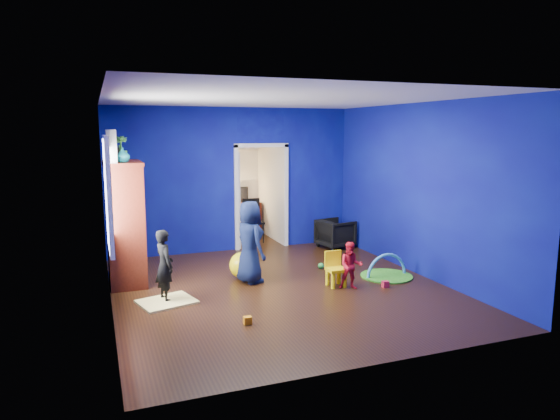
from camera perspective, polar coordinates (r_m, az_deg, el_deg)
name	(u,v)px	position (r m, az deg, el deg)	size (l,w,h in m)	color
floor	(281,289)	(7.87, 0.09, -8.97)	(5.00, 5.50, 0.01)	black
ceiling	(281,99)	(7.50, 0.09, 12.61)	(5.00, 5.50, 0.01)	white
wall_back	(233,180)	(10.15, -5.39, 3.45)	(5.00, 0.02, 2.90)	#0B0A72
wall_front	(377,230)	(5.10, 11.04, -2.25)	(5.00, 0.02, 2.90)	#0B0A72
wall_left	(106,205)	(7.08, -19.22, 0.54)	(0.02, 5.50, 2.90)	#0B0A72
wall_right	(419,190)	(8.74, 15.63, 2.25)	(0.02, 5.50, 2.90)	#0B0A72
alcove	(249,184)	(11.18, -3.58, 2.95)	(1.00, 1.75, 2.50)	silver
armchair	(335,233)	(10.55, 6.35, -2.68)	(0.64, 0.66, 0.60)	black
child_black	(165,265)	(7.38, -13.06, -6.20)	(0.38, 0.25, 1.05)	black
child_navy	(250,242)	(8.04, -3.48, -3.68)	(0.65, 0.42, 1.33)	black
toddler_red	(351,266)	(7.84, 8.11, -6.31)	(0.36, 0.28, 0.74)	#B21314
vase	(123,155)	(7.95, -17.55, 6.01)	(0.21, 0.21, 0.22)	#0D5E6E
potted_plant	(120,148)	(8.47, -17.78, 6.74)	(0.22, 0.22, 0.39)	#35822F
tv_armoire	(125,223)	(8.37, -17.31, -1.38)	(0.58, 1.14, 1.96)	#3D190A
crt_tv	(127,220)	(8.36, -17.05, -1.09)	(0.46, 0.70, 0.54)	silver
yellow_blanket	(167,302)	(7.43, -12.82, -10.18)	(0.75, 0.60, 0.03)	#F2E07A
hopper_ball	(243,265)	(8.37, -4.29, -6.31)	(0.44, 0.44, 0.44)	yellow
kid_chair	(336,271)	(7.97, 6.44, -6.92)	(0.28, 0.28, 0.50)	yellow
play_mat	(386,276)	(8.67, 12.07, -7.38)	(0.86, 0.86, 0.02)	green
toy_arch	(386,275)	(8.67, 12.07, -7.33)	(0.78, 0.78, 0.05)	#3F8CD8
window_left	(107,194)	(7.41, -19.22, 1.69)	(0.03, 0.95, 1.55)	white
curtain	(115,209)	(8.00, -18.39, 0.07)	(0.14, 0.42, 2.40)	slate
doorway	(261,198)	(10.37, -2.16, 1.37)	(1.16, 0.10, 2.10)	white
study_desk	(241,218)	(11.90, -4.43, -0.94)	(0.88, 0.44, 0.75)	#3D140A
desk_monitor	(240,194)	(11.93, -4.63, 1.87)	(0.40, 0.05, 0.32)	black
desk_lamp	(229,195)	(11.80, -5.85, 1.68)	(0.14, 0.14, 0.14)	#FFD88C
folding_chair	(254,221)	(10.98, -3.04, -1.32)	(0.40, 0.40, 0.92)	black
book_shelf	(239,149)	(11.83, -4.68, 7.01)	(0.88, 0.24, 0.04)	white
toy_0	(385,284)	(8.09, 11.95, -8.29)	(0.10, 0.08, 0.10)	#F62941
toy_1	(351,258)	(9.57, 8.10, -5.44)	(0.11, 0.11, 0.11)	#2787DD
toy_2	(248,320)	(6.50, -3.72, -12.48)	(0.10, 0.08, 0.10)	orange
toy_3	(321,266)	(8.98, 4.69, -6.35)	(0.11, 0.11, 0.11)	green
toy_4	(334,270)	(8.77, 6.14, -6.78)	(0.10, 0.08, 0.10)	#C64AAF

